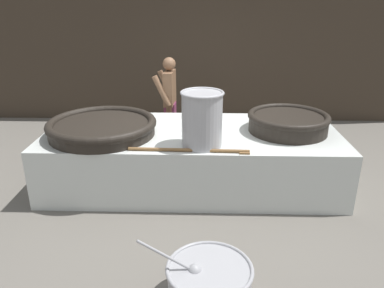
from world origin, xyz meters
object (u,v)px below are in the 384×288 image
at_px(giant_wok_near, 102,127).
at_px(stock_pot, 202,119).
at_px(giant_wok_far, 288,122).
at_px(prep_bowl_vegetables, 209,283).
at_px(cook, 169,100).

distance_m(giant_wok_near, stock_pot, 1.36).
bearing_deg(giant_wok_near, stock_pot, -15.15).
xyz_separation_m(giant_wok_far, prep_bowl_vegetables, (-1.06, -2.25, -0.69)).
xyz_separation_m(giant_wok_near, prep_bowl_vegetables, (1.37, -2.05, -0.67)).
bearing_deg(cook, prep_bowl_vegetables, 104.46).
height_order(giant_wok_near, stock_pot, stock_pot).
bearing_deg(giant_wok_far, stock_pot, -154.30).
height_order(giant_wok_near, prep_bowl_vegetables, giant_wok_near).
bearing_deg(cook, giant_wok_far, 145.94).
distance_m(giant_wok_near, giant_wok_far, 2.44).
bearing_deg(prep_bowl_vegetables, giant_wok_far, 64.74).
xyz_separation_m(stock_pot, prep_bowl_vegetables, (0.08, -1.70, -0.90)).
bearing_deg(stock_pot, giant_wok_near, 164.85).
relative_size(giant_wok_far, stock_pot, 1.60).
xyz_separation_m(stock_pot, cook, (-0.55, 1.90, -0.28)).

